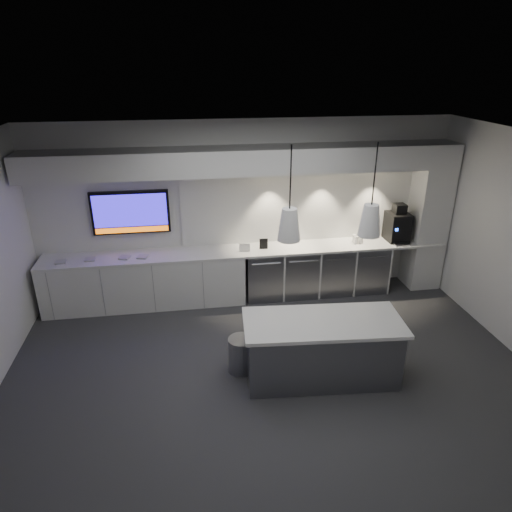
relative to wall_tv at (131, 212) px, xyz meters
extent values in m
plane|color=#333336|center=(1.90, -2.45, -1.56)|extent=(7.00, 7.00, 0.00)
plane|color=black|center=(1.90, -2.45, 1.44)|extent=(7.00, 7.00, 0.00)
plane|color=silver|center=(1.90, 0.05, -0.06)|extent=(7.00, 0.00, 7.00)
plane|color=silver|center=(1.90, -4.95, -0.06)|extent=(7.00, 0.00, 7.00)
cube|color=white|center=(1.90, -0.27, -0.68)|extent=(6.80, 0.65, 0.04)
cube|color=silver|center=(0.15, -0.27, -1.13)|extent=(3.30, 0.63, 0.86)
cube|color=gray|center=(2.15, -0.27, -1.13)|extent=(0.60, 0.61, 0.85)
cube|color=gray|center=(2.78, -0.27, -1.13)|extent=(0.60, 0.61, 0.85)
cube|color=gray|center=(3.41, -0.27, -1.13)|extent=(0.60, 0.61, 0.85)
cube|color=gray|center=(4.04, -0.27, -1.13)|extent=(0.60, 0.61, 0.85)
cube|color=silver|center=(3.10, 0.03, -0.01)|extent=(4.60, 0.03, 1.30)
cube|color=silver|center=(1.90, -0.25, 0.84)|extent=(6.90, 0.60, 0.40)
cube|color=silver|center=(5.10, -0.25, -0.26)|extent=(0.55, 0.55, 2.60)
cube|color=black|center=(0.00, 0.00, 0.00)|extent=(1.25, 0.06, 0.72)
cube|color=#1E12AD|center=(0.00, -0.03, 0.04)|extent=(1.17, 0.00, 0.54)
cube|color=orange|center=(0.00, -0.03, -0.29)|extent=(1.17, 0.00, 0.09)
cube|color=gray|center=(2.52, -2.61, -1.16)|extent=(1.96, 0.91, 0.80)
cube|color=white|center=(2.52, -2.61, -0.74)|extent=(2.06, 1.01, 0.05)
cylinder|color=gray|center=(1.51, -2.31, -1.32)|extent=(0.42, 0.42, 0.49)
cube|color=black|center=(4.54, -0.24, -0.41)|extent=(0.37, 0.41, 0.50)
cube|color=black|center=(4.54, -0.24, -0.08)|extent=(0.20, 0.20, 0.16)
cube|color=gray|center=(4.54, -0.47, -0.64)|extent=(0.27, 0.20, 0.03)
cube|color=black|center=(2.15, -0.29, -0.57)|extent=(0.14, 0.03, 0.18)
cube|color=white|center=(1.82, -0.35, -0.59)|extent=(0.18, 0.05, 0.14)
cube|color=#ABABAB|center=(-1.11, -0.36, -0.65)|extent=(0.17, 0.17, 0.02)
cube|color=#ABABAB|center=(-0.67, -0.33, -0.65)|extent=(0.16, 0.16, 0.02)
cube|color=#ABABAB|center=(-0.13, -0.34, -0.65)|extent=(0.20, 0.20, 0.02)
cube|color=#ABABAB|center=(0.16, -0.36, -0.65)|extent=(0.20, 0.20, 0.02)
cone|color=silver|center=(2.04, -2.61, 0.59)|extent=(0.26, 0.26, 0.37)
cylinder|color=black|center=(2.04, -2.61, 1.13)|extent=(0.02, 0.02, 0.70)
cone|color=silver|center=(2.99, -2.61, 0.59)|extent=(0.26, 0.26, 0.37)
cylinder|color=black|center=(2.99, -2.61, 1.13)|extent=(0.02, 0.02, 0.70)
camera|label=1|loc=(0.93, -7.32, 2.29)|focal=32.00mm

